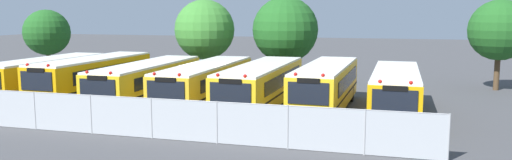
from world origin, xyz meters
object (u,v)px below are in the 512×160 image
Objects in this scene: school_bus_1 at (93,76)px; tree_2 at (287,31)px; school_bus_6 at (396,90)px; school_bus_0 at (46,75)px; school_bus_3 at (206,81)px; school_bus_5 at (326,85)px; tree_1 at (204,30)px; tree_3 at (501,30)px; school_bus_2 at (148,80)px; school_bus_4 at (262,84)px; tree_0 at (46,32)px; traffic_cone at (104,122)px.

school_bus_1 is 1.55× the size of tree_2.
tree_2 is at bearing -49.25° from school_bus_6.
school_bus_0 is at bearing 0.53° from school_bus_6.
tree_2 is at bearing -108.71° from school_bus_3.
school_bus_1 reaches higher than school_bus_5.
tree_1 reaches higher than school_bus_0.
tree_2 is (-8.19, 9.67, 2.79)m from school_bus_6.
school_bus_1 is 28.35m from tree_3.
school_bus_5 is (11.18, 0.14, 0.10)m from school_bus_2.
school_bus_3 is 1.08× the size of school_bus_5.
school_bus_6 is at bearing -178.39° from school_bus_4.
school_bus_4 is 1.67× the size of tree_2.
school_bus_2 is 1.67× the size of tree_2.
school_bus_5 is 1.64× the size of tree_3.
school_bus_4 reaches higher than school_bus_0.
school_bus_5 is 27.44m from tree_0.
tree_1 is 6.65m from tree_2.
school_bus_5 is 16.48× the size of traffic_cone.
tree_2 is at bearing -85.76° from school_bus_4.
school_bus_4 is 1.07× the size of school_bus_6.
school_bus_4 is (7.43, -0.01, 0.05)m from school_bus_2.
school_bus_6 is 16.43× the size of traffic_cone.
tree_2 is (6.80, 9.79, 2.80)m from school_bus_2.
school_bus_2 is 7.43m from school_bus_4.
school_bus_2 is 1.06× the size of school_bus_6.
school_bus_1 is at bearing -113.98° from tree_1.
school_bus_1 reaches higher than school_bus_3.
school_bus_3 is 1.75× the size of tree_1.
school_bus_6 is (18.88, 0.16, -0.11)m from school_bus_1.
school_bus_5 is at bearing 176.96° from school_bus_3.
school_bus_3 reaches higher than traffic_cone.
school_bus_3 is at bearing -1.01° from school_bus_5.
tree_3 is at bearing -155.79° from school_bus_1.
tree_0 is 23.08m from traffic_cone.
tree_3 is at bearing 41.36° from traffic_cone.
school_bus_4 is 17.50× the size of traffic_cone.
school_bus_0 is 0.88× the size of school_bus_3.
traffic_cone is (-5.99, -7.11, -1.08)m from school_bus_4.
school_bus_2 is 0.98× the size of school_bus_3.
tree_1 is at bearing -175.02° from tree_3.
tree_1 is at bearing -30.80° from school_bus_6.
tree_0 is 0.88× the size of tree_1.
tree_1 is 10.20× the size of traffic_cone.
tree_3 reaches higher than school_bus_5.
tree_1 is (4.07, 9.16, 2.69)m from school_bus_1.
school_bus_3 is 1.98× the size of tree_0.
traffic_cone is (9.07, -7.23, -1.07)m from school_bus_0.
school_bus_6 reaches higher than school_bus_2.
school_bus_0 is at bearing -130.91° from tree_1.
tree_3 reaches higher than traffic_cone.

